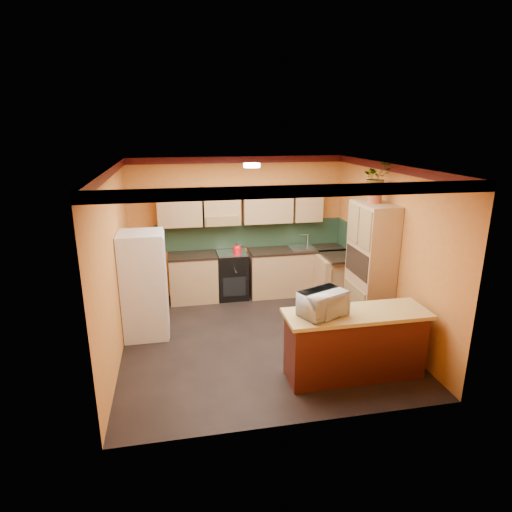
{
  "coord_description": "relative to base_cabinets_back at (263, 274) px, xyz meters",
  "views": [
    {
      "loc": [
        -1.23,
        -6.03,
        3.24
      ],
      "look_at": [
        0.04,
        0.45,
        1.23
      ],
      "focal_mm": 30.0,
      "sensor_mm": 36.0,
      "label": 1
    }
  ],
  "objects": [
    {
      "name": "fern",
      "position": [
        1.4,
        -1.69,
        2.05
      ],
      "size": [
        0.48,
        0.43,
        0.47
      ],
      "primitive_type": "imported",
      "rotation": [
        0.0,
        0.0,
        0.17
      ],
      "color": "tan",
      "rests_on": "fern_pot"
    },
    {
      "name": "room_shell",
      "position": [
        -0.43,
        -1.52,
        1.65
      ],
      "size": [
        4.24,
        4.24,
        2.72
      ],
      "color": "black",
      "rests_on": "ground"
    },
    {
      "name": "fern_pot",
      "position": [
        1.4,
        -1.69,
        1.74
      ],
      "size": [
        0.22,
        0.22,
        0.16
      ],
      "primitive_type": "cylinder",
      "color": "#9E4726",
      "rests_on": "pantry"
    },
    {
      "name": "base_cabinets_back",
      "position": [
        0.0,
        0.0,
        0.0
      ],
      "size": [
        3.65,
        0.6,
        0.88
      ],
      "primitive_type": "cube",
      "color": "tan",
      "rests_on": "ground"
    },
    {
      "name": "countertop_back",
      "position": [
        0.0,
        -0.0,
        0.46
      ],
      "size": [
        3.65,
        0.62,
        0.04
      ],
      "primitive_type": "cube",
      "color": "black",
      "rests_on": "base_cabinets_back"
    },
    {
      "name": "countertop_right",
      "position": [
        1.35,
        -0.61,
        0.46
      ],
      "size": [
        0.62,
        0.8,
        0.04
      ],
      "primitive_type": "cube",
      "color": "black",
      "rests_on": "base_cabinets_right"
    },
    {
      "name": "sink",
      "position": [
        0.77,
        0.0,
        0.5
      ],
      "size": [
        0.48,
        0.4,
        0.03
      ],
      "primitive_type": "cube",
      "color": "silver",
      "rests_on": "countertop_back"
    },
    {
      "name": "microwave",
      "position": [
        0.11,
        -3.08,
        0.65
      ],
      "size": [
        0.69,
        0.59,
        0.32
      ],
      "primitive_type": "imported",
      "rotation": [
        0.0,
        0.0,
        0.41
      ],
      "color": "silver",
      "rests_on": "bar_top"
    },
    {
      "name": "pantry",
      "position": [
        1.4,
        -1.74,
        0.61
      ],
      "size": [
        0.48,
        0.9,
        2.1
      ],
      "primitive_type": "cube",
      "color": "tan",
      "rests_on": "ground"
    },
    {
      "name": "stove",
      "position": [
        -0.63,
        -0.0,
        0.02
      ],
      "size": [
        0.58,
        0.58,
        0.91
      ],
      "primitive_type": "cube",
      "color": "black",
      "rests_on": "ground"
    },
    {
      "name": "base_cabinets_right",
      "position": [
        1.35,
        -0.61,
        0.0
      ],
      "size": [
        0.6,
        0.8,
        0.88
      ],
      "primitive_type": "cube",
      "color": "tan",
      "rests_on": "ground"
    },
    {
      "name": "breakfast_bar",
      "position": [
        0.59,
        -3.08,
        0.0
      ],
      "size": [
        1.8,
        0.55,
        0.88
      ],
      "primitive_type": "cube",
      "color": "#511D12",
      "rests_on": "ground"
    },
    {
      "name": "fridge",
      "position": [
        -2.2,
        -1.32,
        0.41
      ],
      "size": [
        0.68,
        0.66,
        1.7
      ],
      "primitive_type": "cube",
      "color": "silver",
      "rests_on": "ground"
    },
    {
      "name": "bar_top",
      "position": [
        0.59,
        -3.08,
        0.47
      ],
      "size": [
        1.9,
        0.65,
        0.05
      ],
      "primitive_type": "cube",
      "color": "tan",
      "rests_on": "breakfast_bar"
    },
    {
      "name": "kettle",
      "position": [
        -0.53,
        -0.05,
        0.56
      ],
      "size": [
        0.19,
        0.19,
        0.18
      ],
      "primitive_type": null,
      "rotation": [
        0.0,
        0.0,
        -0.11
      ],
      "color": "red",
      "rests_on": "stove"
    }
  ]
}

